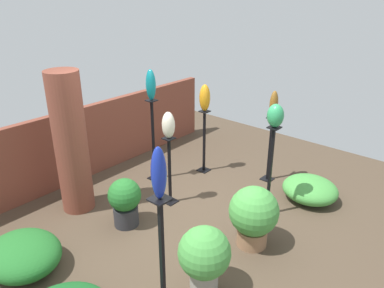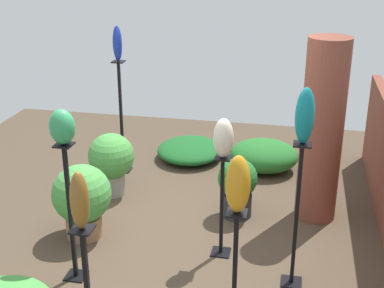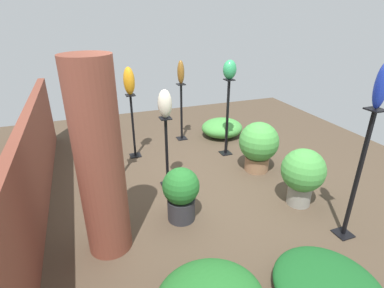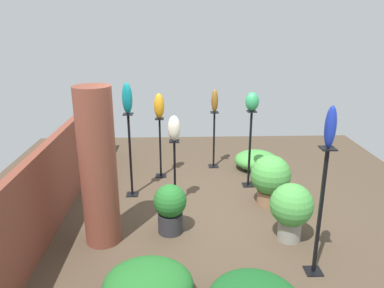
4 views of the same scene
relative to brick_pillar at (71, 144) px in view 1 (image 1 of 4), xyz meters
The scene contains 20 objects.
ground_plane 1.99m from the brick_pillar, 60.63° to the right, with size 8.00×8.00×0.00m, color #4C3D2D.
brick_wall_back 1.22m from the brick_pillar, 43.62° to the left, with size 5.60×0.12×1.28m, color brown.
brick_pillar is the anchor object (origin of this frame).
pedestal_amber 2.39m from the brick_pillar, 17.27° to the right, with size 0.20×0.20×1.17m.
pedestal_jade 2.93m from the brick_pillar, 53.19° to the right, with size 0.20×0.20×1.41m.
pedestal_ivory 1.53m from the brick_pillar, 43.46° to the right, with size 0.20×0.20×1.11m.
pedestal_teal 1.49m from the brick_pillar, ahead, with size 0.20×0.20×1.46m.
pedestal_bronze 3.27m from the brick_pillar, 33.18° to the right, with size 0.20×0.20×1.17m.
pedestal_cobalt 2.80m from the brick_pillar, 106.53° to the right, with size 0.20×0.20×1.59m.
art_vase_amber 2.36m from the brick_pillar, 17.27° to the right, with size 0.19×0.19×0.47m, color orange.
art_vase_jade 2.94m from the brick_pillar, 53.19° to the right, with size 0.21×0.23×0.33m, color #2D9356.
art_vase_ivory 1.44m from the brick_pillar, 43.46° to the right, with size 0.19×0.20×0.40m, color beige.
art_vase_teal 1.57m from the brick_pillar, ahead, with size 0.16×0.17×0.51m, color #0F727A.
art_vase_bronze 3.24m from the brick_pillar, 33.18° to the right, with size 0.15×0.14×0.45m, color brown.
art_vase_cobalt 2.88m from the brick_pillar, 106.53° to the right, with size 0.13×0.12×0.47m, color #192D9E.
potted_plant_near_pillar 1.15m from the brick_pillar, 78.64° to the right, with size 0.47×0.47×0.72m.
potted_plant_mid_left 2.78m from the brick_pillar, 68.73° to the right, with size 0.65×0.65×0.84m.
potted_plant_front_left 2.63m from the brick_pillar, 91.49° to the right, with size 0.59×0.59×0.82m.
foliage_bed_east 3.76m from the brick_pillar, 45.90° to the right, with size 0.81×0.88×0.38m, color #479942.
foliage_bed_west 1.65m from the brick_pillar, 150.03° to the right, with size 0.86×0.97×0.43m, color #236B28.
Camera 1 is at (-3.44, -3.13, 3.22)m, focal length 35.00 mm.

